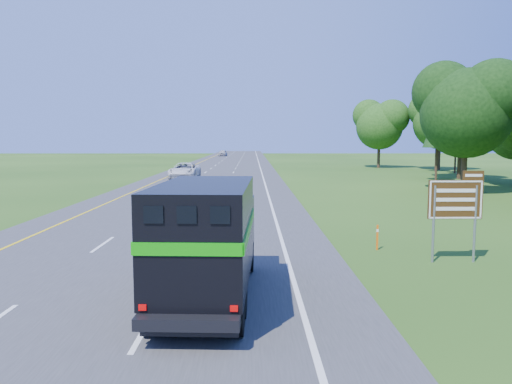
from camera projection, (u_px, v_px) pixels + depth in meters
ground at (26, 369)px, 9.35m from camera, size 300.00×300.00×0.00m
road at (216, 176)px, 59.07m from camera, size 15.00×260.00×0.04m
lane_markings at (216, 176)px, 59.07m from camera, size 11.15×260.00×0.01m
horse_truck at (208, 237)px, 13.12m from camera, size 2.50×7.21×3.15m
white_suv at (185, 171)px, 54.92m from camera, size 3.12×6.30×1.72m
far_car at (223, 153)px, 130.33m from camera, size 2.29×4.84×1.60m
exit_sign at (456, 203)px, 17.26m from camera, size 1.90×0.10×3.22m
delineator at (377, 236)px, 19.39m from camera, size 0.08×0.04×0.99m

